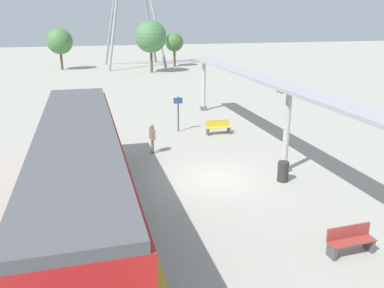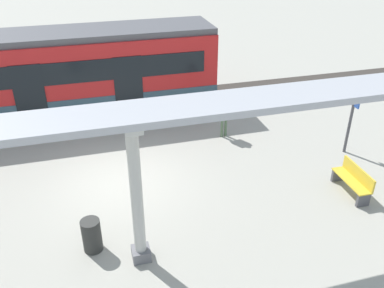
# 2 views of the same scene
# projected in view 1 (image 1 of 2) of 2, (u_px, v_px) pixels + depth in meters

# --- Properties ---
(ground_plane) EXTENTS (176.00, 176.00, 0.00)m
(ground_plane) POSITION_uv_depth(u_px,v_px,m) (213.00, 179.00, 17.57)
(ground_plane) COLOR #A6A498
(tactile_edge_strip) EXTENTS (0.50, 33.95, 0.01)m
(tactile_edge_strip) POSITION_uv_depth(u_px,v_px,m) (129.00, 188.00, 16.65)
(tactile_edge_strip) COLOR gold
(tactile_edge_strip) RESTS_ON ground
(trackbed) EXTENTS (3.20, 45.95, 0.01)m
(trackbed) POSITION_uv_depth(u_px,v_px,m) (84.00, 192.00, 16.20)
(trackbed) COLOR #38332D
(trackbed) RESTS_ON ground
(train_near_carriage) EXTENTS (2.65, 14.63, 3.48)m
(train_near_carriage) POSITION_uv_depth(u_px,v_px,m) (80.00, 175.00, 13.16)
(train_near_carriage) COLOR red
(train_near_carriage) RESTS_ON ground
(canopy_pillar_second) EXTENTS (1.10, 0.44, 3.79)m
(canopy_pillar_second) POSITION_uv_depth(u_px,v_px,m) (287.00, 131.00, 17.92)
(canopy_pillar_second) COLOR slate
(canopy_pillar_second) RESTS_ON ground
(canopy_pillar_third) EXTENTS (1.10, 0.44, 3.79)m
(canopy_pillar_third) POSITION_uv_depth(u_px,v_px,m) (204.00, 85.00, 29.89)
(canopy_pillar_third) COLOR slate
(canopy_pillar_third) RESTS_ON ground
(canopy_beam) EXTENTS (1.20, 27.28, 0.16)m
(canopy_beam) POSITION_uv_depth(u_px,v_px,m) (292.00, 89.00, 17.13)
(canopy_beam) COLOR #A8AAB2
(canopy_beam) RESTS_ON canopy_pillar_nearest
(bench_near_end) EXTENTS (1.51, 0.48, 0.86)m
(bench_near_end) POSITION_uv_depth(u_px,v_px,m) (218.00, 127.00, 24.18)
(bench_near_end) COLOR gold
(bench_near_end) RESTS_ON ground
(bench_mid_platform) EXTENTS (1.52, 0.50, 0.86)m
(bench_mid_platform) POSITION_uv_depth(u_px,v_px,m) (350.00, 240.00, 11.94)
(bench_mid_platform) COLOR #9C3933
(bench_mid_platform) RESTS_ON ground
(trash_bin) EXTENTS (0.48, 0.48, 0.89)m
(trash_bin) POSITION_uv_depth(u_px,v_px,m) (283.00, 172.00, 17.20)
(trash_bin) COLOR #2D2E2C
(trash_bin) RESTS_ON ground
(platform_info_sign) EXTENTS (0.56, 0.10, 2.20)m
(platform_info_sign) POSITION_uv_depth(u_px,v_px,m) (178.00, 111.00, 24.48)
(platform_info_sign) COLOR #4C4C51
(platform_info_sign) RESTS_ON ground
(passenger_waiting_near_edge) EXTENTS (0.26, 0.47, 1.56)m
(passenger_waiting_near_edge) POSITION_uv_depth(u_px,v_px,m) (152.00, 135.00, 20.58)
(passenger_waiting_near_edge) COLOR #51694B
(passenger_waiting_near_edge) RESTS_ON ground
(tree_left_background) EXTENTS (3.41, 3.41, 5.46)m
(tree_left_background) POSITION_uv_depth(u_px,v_px,m) (60.00, 41.00, 52.63)
(tree_left_background) COLOR brown
(tree_left_background) RESTS_ON ground
(tree_right_background) EXTENTS (2.58, 2.58, 4.66)m
(tree_right_background) POSITION_uv_depth(u_px,v_px,m) (174.00, 43.00, 56.58)
(tree_right_background) COLOR brown
(tree_right_background) RESTS_ON ground
(tree_centre_background) EXTENTS (3.97, 3.97, 6.46)m
(tree_centre_background) POSITION_uv_depth(u_px,v_px,m) (151.00, 37.00, 49.69)
(tree_centre_background) COLOR brown
(tree_centre_background) RESTS_ON ground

